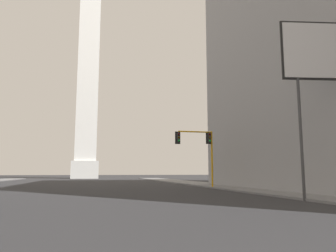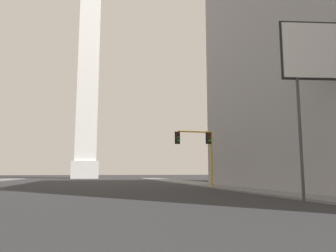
# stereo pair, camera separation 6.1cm
# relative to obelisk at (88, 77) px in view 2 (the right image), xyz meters

# --- Properties ---
(sidewalk_right) EXTENTS (5.00, 106.06, 0.15)m
(sidewalk_right) POSITION_rel_obelisk_xyz_m (16.51, -56.57, -27.88)
(sidewalk_right) COLOR slate
(sidewalk_right) RESTS_ON ground_plane
(obelisk) EXTENTS (7.03, 7.03, 58.19)m
(obelisk) POSITION_rel_obelisk_xyz_m (0.00, 0.00, 0.00)
(obelisk) COLOR silver
(obelisk) RESTS_ON ground_plane
(traffic_light_mid_right) EXTENTS (4.22, 0.52, 6.05)m
(traffic_light_mid_right) POSITION_rel_obelisk_xyz_m (12.93, -57.98, -23.37)
(traffic_light_mid_right) COLOR orange
(traffic_light_mid_right) RESTS_ON ground_plane
(billboard_sign) EXTENTS (5.80, 1.16, 11.16)m
(billboard_sign) POSITION_rel_obelisk_xyz_m (15.95, -74.09, -19.03)
(billboard_sign) COLOR #3F3F42
(billboard_sign) RESTS_ON ground_plane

